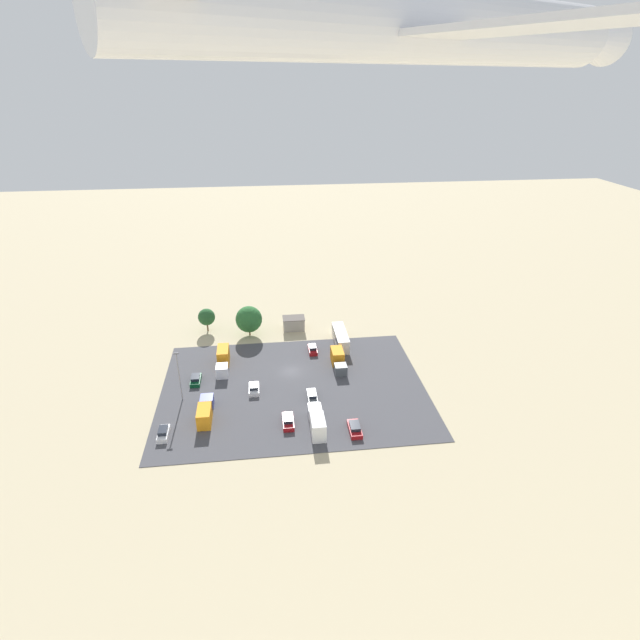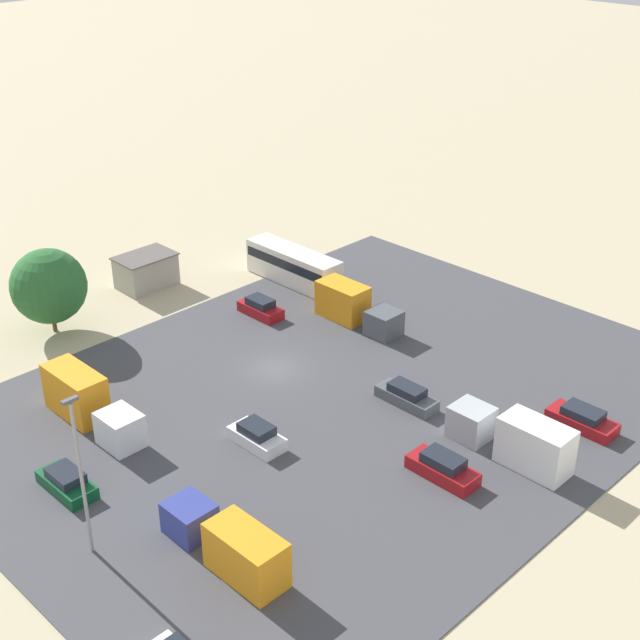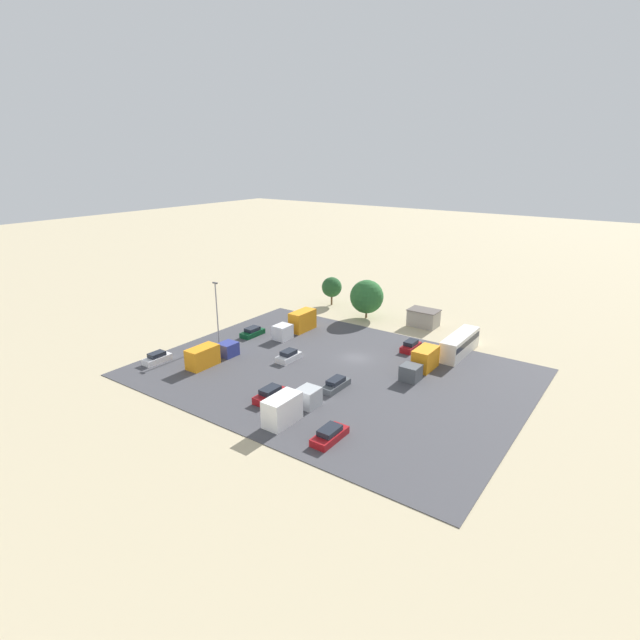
% 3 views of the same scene
% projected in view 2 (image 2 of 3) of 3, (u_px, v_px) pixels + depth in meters
% --- Properties ---
extents(ground_plane, '(400.00, 400.00, 0.00)m').
position_uv_depth(ground_plane, '(275.00, 369.00, 68.03)').
color(ground_plane, tan).
extents(parking_lot_surface, '(50.82, 38.34, 0.08)m').
position_uv_depth(parking_lot_surface, '(334.00, 400.00, 64.08)').
color(parking_lot_surface, '#424247').
rests_on(parking_lot_surface, ground).
extents(shed_building, '(5.21, 3.60, 3.01)m').
position_uv_depth(shed_building, '(146.00, 271.00, 80.68)').
color(shed_building, '#9E998E').
rests_on(shed_building, ground).
extents(bus, '(2.58, 10.13, 3.15)m').
position_uv_depth(bus, '(294.00, 265.00, 81.16)').
color(bus, silver).
rests_on(bus, ground).
extents(parked_car_0, '(1.71, 4.69, 1.46)m').
position_uv_depth(parked_car_0, '(407.00, 396.00, 63.28)').
color(parked_car_0, '#4C5156').
rests_on(parked_car_0, ground).
extents(parked_car_1, '(1.89, 4.66, 1.59)m').
position_uv_depth(parked_car_1, '(443.00, 468.00, 55.70)').
color(parked_car_1, maroon).
rests_on(parked_car_1, ground).
extents(parked_car_3, '(1.79, 4.15, 1.56)m').
position_uv_depth(parked_car_3, '(261.00, 308.00, 75.68)').
color(parked_car_3, maroon).
rests_on(parked_car_3, ground).
extents(parked_car_4, '(1.92, 4.29, 1.44)m').
position_uv_depth(parked_car_4, '(67.00, 482.00, 54.51)').
color(parked_car_4, '#0C4723').
rests_on(parked_car_4, ground).
extents(parked_car_5, '(1.98, 4.73, 1.44)m').
position_uv_depth(parked_car_5, '(582.00, 419.00, 60.67)').
color(parked_car_5, maroon).
rests_on(parked_car_5, ground).
extents(parked_car_6, '(1.91, 4.03, 1.53)m').
position_uv_depth(parked_car_6, '(257.00, 436.00, 58.82)').
color(parked_car_6, silver).
rests_on(parked_car_6, ground).
extents(parked_truck_0, '(2.44, 7.98, 3.04)m').
position_uv_depth(parked_truck_0, '(354.00, 307.00, 74.21)').
color(parked_truck_0, '#4C5156').
rests_on(parked_truck_0, ground).
extents(parked_truck_1, '(2.34, 8.58, 2.90)m').
position_uv_depth(parked_truck_1, '(230.00, 544.00, 48.48)').
color(parked_truck_1, navy).
rests_on(parked_truck_1, ground).
extents(parked_truck_2, '(2.36, 8.50, 3.27)m').
position_uv_depth(parked_truck_2, '(516.00, 439.00, 57.02)').
color(parked_truck_2, '#ADB2B7').
rests_on(parked_truck_2, ground).
extents(parked_truck_3, '(2.35, 9.23, 3.40)m').
position_uv_depth(parked_truck_3, '(88.00, 403.00, 60.76)').
color(parked_truck_3, silver).
rests_on(parked_truck_3, ground).
extents(tree_apron_mid, '(6.15, 6.15, 7.15)m').
position_uv_depth(tree_apron_mid, '(49.00, 286.00, 71.71)').
color(tree_apron_mid, brown).
rests_on(tree_apron_mid, ground).
extents(light_pole_lot_centre, '(0.90, 0.28, 10.06)m').
position_uv_depth(light_pole_lot_centre, '(81.00, 472.00, 47.47)').
color(light_pole_lot_centre, gray).
rests_on(light_pole_lot_centre, ground).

